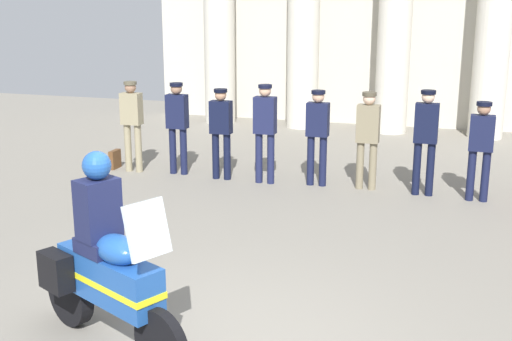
# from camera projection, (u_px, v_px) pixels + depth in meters

# --- Properties ---
(officer_in_row_0) EXTENTS (0.38, 0.24, 1.72)m
(officer_in_row_0) POSITION_uv_depth(u_px,v_px,m) (132.00, 119.00, 12.35)
(officer_in_row_0) COLOR gray
(officer_in_row_0) RESTS_ON ground_plane
(officer_in_row_1) EXTENTS (0.38, 0.24, 1.72)m
(officer_in_row_1) POSITION_uv_depth(u_px,v_px,m) (177.00, 121.00, 12.18)
(officer_in_row_1) COLOR #141938
(officer_in_row_1) RESTS_ON ground_plane
(officer_in_row_2) EXTENTS (0.38, 0.24, 1.66)m
(officer_in_row_2) POSITION_uv_depth(u_px,v_px,m) (221.00, 126.00, 11.83)
(officer_in_row_2) COLOR black
(officer_in_row_2) RESTS_ON ground_plane
(officer_in_row_3) EXTENTS (0.38, 0.24, 1.77)m
(officer_in_row_3) POSITION_uv_depth(u_px,v_px,m) (265.00, 126.00, 11.55)
(officer_in_row_3) COLOR #191E42
(officer_in_row_3) RESTS_ON ground_plane
(officer_in_row_4) EXTENTS (0.38, 0.24, 1.69)m
(officer_in_row_4) POSITION_uv_depth(u_px,v_px,m) (317.00, 130.00, 11.42)
(officer_in_row_4) COLOR #141938
(officer_in_row_4) RESTS_ON ground_plane
(officer_in_row_5) EXTENTS (0.38, 0.24, 1.69)m
(officer_in_row_5) POSITION_uv_depth(u_px,v_px,m) (368.00, 133.00, 11.18)
(officer_in_row_5) COLOR #7A7056
(officer_in_row_5) RESTS_ON ground_plane
(officer_in_row_6) EXTENTS (0.38, 0.24, 1.77)m
(officer_in_row_6) POSITION_uv_depth(u_px,v_px,m) (426.00, 134.00, 10.83)
(officer_in_row_6) COLOR black
(officer_in_row_6) RESTS_ON ground_plane
(officer_in_row_7) EXTENTS (0.38, 0.24, 1.63)m
(officer_in_row_7) POSITION_uv_depth(u_px,v_px,m) (481.00, 143.00, 10.53)
(officer_in_row_7) COLOR #141938
(officer_in_row_7) RESTS_ON ground_plane
(motorcycle_with_rider) EXTENTS (1.93, 1.12, 1.90)m
(motorcycle_with_rider) POSITION_uv_depth(u_px,v_px,m) (105.00, 268.00, 6.06)
(motorcycle_with_rider) COLOR black
(motorcycle_with_rider) RESTS_ON ground_plane
(briefcase_on_ground) EXTENTS (0.10, 0.32, 0.36)m
(briefcase_on_ground) POSITION_uv_depth(u_px,v_px,m) (115.00, 159.00, 12.78)
(briefcase_on_ground) COLOR brown
(briefcase_on_ground) RESTS_ON ground_plane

